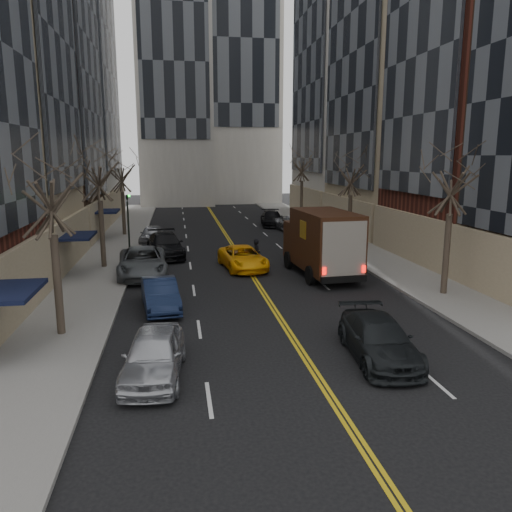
{
  "coord_description": "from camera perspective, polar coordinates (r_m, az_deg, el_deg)",
  "views": [
    {
      "loc": [
        -4.25,
        -11.28,
        6.88
      ],
      "look_at": [
        -0.59,
        11.65,
        2.2
      ],
      "focal_mm": 35.0,
      "sensor_mm": 36.0,
      "label": 1
    }
  ],
  "objects": [
    {
      "name": "taxi",
      "position": [
        30.75,
        -1.5,
        -0.2
      ],
      "size": [
        2.92,
        5.29,
        1.4
      ],
      "primitive_type": "imported",
      "rotation": [
        0.0,
        0.0,
        0.12
      ],
      "color": "#FFB00A",
      "rests_on": "ground"
    },
    {
      "name": "tree_lf_near",
      "position": [
        19.82,
        -22.61,
        8.68
      ],
      "size": [
        3.2,
        3.2,
        8.41
      ],
      "color": "#382D23",
      "rests_on": "sidewalk_left"
    },
    {
      "name": "tree_rt_far",
      "position": [
        52.92,
        5.31,
        11.2
      ],
      "size": [
        3.2,
        3.2,
        9.11
      ],
      "color": "#382D23",
      "rests_on": "sidewalk_right"
    },
    {
      "name": "parked_lf_d",
      "position": [
        35.02,
        -10.33,
        1.24
      ],
      "size": [
        2.95,
        5.86,
        1.63
      ],
      "primitive_type": "imported",
      "rotation": [
        0.0,
        0.0,
        0.12
      ],
      "color": "black",
      "rests_on": "ground"
    },
    {
      "name": "traffic_signal",
      "position": [
        33.67,
        -14.4,
        4.11
      ],
      "size": [
        0.29,
        0.26,
        4.7
      ],
      "color": "black",
      "rests_on": "sidewalk_left"
    },
    {
      "name": "sidewalk_left",
      "position": [
        39.17,
        -15.9,
        0.95
      ],
      "size": [
        4.0,
        66.0,
        0.15
      ],
      "primitive_type": "cube",
      "color": "slate",
      "rests_on": "ground"
    },
    {
      "name": "tree_rt_mid",
      "position": [
        38.56,
        10.88,
        10.14
      ],
      "size": [
        3.2,
        3.2,
        8.32
      ],
      "color": "#382D23",
      "rests_on": "sidewalk_right"
    },
    {
      "name": "tree_lf_far",
      "position": [
        44.52,
        -15.17,
        9.91
      ],
      "size": [
        3.2,
        3.2,
        8.12
      ],
      "color": "#382D23",
      "rests_on": "sidewalk_left"
    },
    {
      "name": "parked_rt_c",
      "position": [
        49.81,
        1.82,
        4.32
      ],
      "size": [
        2.66,
        5.35,
        1.5
      ],
      "primitive_type": "imported",
      "rotation": [
        0.0,
        0.0,
        -0.11
      ],
      "color": "black",
      "rests_on": "ground"
    },
    {
      "name": "parked_rt_a",
      "position": [
        36.86,
        7.7,
        1.63
      ],
      "size": [
        1.63,
        4.27,
        1.39
      ],
      "primitive_type": "imported",
      "rotation": [
        0.0,
        0.0,
        0.04
      ],
      "color": "#53545B",
      "rests_on": "ground"
    },
    {
      "name": "observer_sedan",
      "position": [
        17.83,
        13.84,
        -9.21
      ],
      "size": [
        2.34,
        5.0,
        1.41
      ],
      "rotation": [
        0.0,
        0.0,
        -0.08
      ],
      "color": "black",
      "rests_on": "ground"
    },
    {
      "name": "sidewalk_right",
      "position": [
        41.08,
        9.88,
        1.69
      ],
      "size": [
        4.0,
        66.0,
        0.15
      ],
      "primitive_type": "cube",
      "color": "slate",
      "rests_on": "ground"
    },
    {
      "name": "parked_lf_a",
      "position": [
        16.25,
        -11.6,
        -10.98
      ],
      "size": [
        2.17,
        4.59,
        1.51
      ],
      "primitive_type": "imported",
      "rotation": [
        0.0,
        0.0,
        -0.09
      ],
      "color": "#B8BBC1",
      "rests_on": "ground"
    },
    {
      "name": "ground",
      "position": [
        13.88,
        10.59,
        -18.53
      ],
      "size": [
        160.0,
        160.0,
        0.0
      ],
      "primitive_type": "plane",
      "color": "black",
      "rests_on": "ground"
    },
    {
      "name": "tree_rt_near",
      "position": [
        25.83,
        21.61,
        9.67
      ],
      "size": [
        3.2,
        3.2,
        8.71
      ],
      "color": "#382D23",
      "rests_on": "sidewalk_right"
    },
    {
      "name": "parked_lf_e",
      "position": [
        41.07,
        -11.84,
        2.48
      ],
      "size": [
        2.09,
        4.19,
        1.37
      ],
      "primitive_type": "imported",
      "rotation": [
        0.0,
        0.0,
        -0.12
      ],
      "color": "#95979C",
      "rests_on": "ground"
    },
    {
      "name": "parked_lf_c",
      "position": [
        29.63,
        -12.84,
        -0.69
      ],
      "size": [
        3.07,
        6.08,
        1.65
      ],
      "primitive_type": "imported",
      "rotation": [
        0.0,
        0.0,
        0.06
      ],
      "color": "#53585C",
      "rests_on": "ground"
    },
    {
      "name": "streetwall_right",
      "position": [
        48.82,
        17.21,
        20.6
      ],
      "size": [
        12.26,
        49.0,
        34.0
      ],
      "color": "#4C301E",
      "rests_on": "ground"
    },
    {
      "name": "tree_lf_mid",
      "position": [
        31.61,
        -17.64,
        10.36
      ],
      "size": [
        3.2,
        3.2,
        8.91
      ],
      "color": "#382D23",
      "rests_on": "sidewalk_left"
    },
    {
      "name": "parked_lf_b",
      "position": [
        23.06,
        -10.88,
        -4.36
      ],
      "size": [
        1.99,
        4.4,
        1.4
      ],
      "primitive_type": "imported",
      "rotation": [
        0.0,
        0.0,
        0.12
      ],
      "color": "#111B37",
      "rests_on": "ground"
    },
    {
      "name": "streetwall_left",
      "position": [
        44.72,
        -26.48,
        21.46
      ],
      "size": [
        14.0,
        49.5,
        36.0
      ],
      "color": "#562319",
      "rests_on": "ground"
    },
    {
      "name": "pedestrian",
      "position": [
        30.6,
        0.09,
        0.21
      ],
      "size": [
        0.54,
        0.74,
        1.89
      ],
      "primitive_type": "imported",
      "rotation": [
        0.0,
        0.0,
        1.7
      ],
      "color": "black",
      "rests_on": "ground"
    },
    {
      "name": "parked_rt_b",
      "position": [
        46.09,
        4.25,
        3.67
      ],
      "size": [
        2.73,
        5.26,
        1.42
      ],
      "primitive_type": "imported",
      "rotation": [
        0.0,
        0.0,
        0.08
      ],
      "color": "#9EA0A6",
      "rests_on": "ground"
    },
    {
      "name": "ups_truck",
      "position": [
        29.02,
        7.5,
        1.47
      ],
      "size": [
        3.24,
        7.15,
        3.82
      ],
      "rotation": [
        0.0,
        0.0,
        0.07
      ],
      "color": "black",
      "rests_on": "ground"
    }
  ]
}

